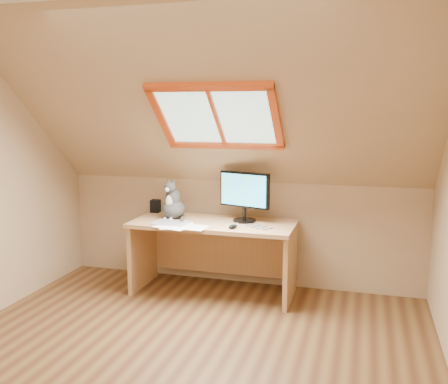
% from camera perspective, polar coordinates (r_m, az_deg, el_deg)
% --- Properties ---
extents(ground, '(3.50, 3.50, 0.00)m').
position_cam_1_polar(ground, '(3.50, -5.96, -19.31)').
color(ground, brown).
rests_on(ground, ground).
extents(room_shell, '(3.52, 3.52, 2.41)m').
position_cam_1_polar(room_shell, '(3.00, -7.09, 4.56)').
color(room_shell, tan).
rests_on(room_shell, ground).
extents(desk, '(1.48, 0.65, 0.67)m').
position_cam_1_polar(desk, '(4.64, -0.98, -5.80)').
color(desk, tan).
rests_on(desk, ground).
extents(monitor, '(0.48, 0.21, 0.45)m').
position_cam_1_polar(monitor, '(4.49, 2.34, -0.15)').
color(monitor, black).
rests_on(monitor, desk).
extents(cat, '(0.25, 0.29, 0.39)m').
position_cam_1_polar(cat, '(4.65, -5.84, -1.39)').
color(cat, '#4A4542').
rests_on(cat, desk).
extents(desk_speaker, '(0.09, 0.09, 0.12)m').
position_cam_1_polar(desk_speaker, '(4.98, -7.85, -1.60)').
color(desk_speaker, black).
rests_on(desk_speaker, desk).
extents(graphics_tablet, '(0.31, 0.23, 0.01)m').
position_cam_1_polar(graphics_tablet, '(4.48, -6.07, -3.52)').
color(graphics_tablet, '#B2B2B7').
rests_on(graphics_tablet, desk).
extents(mouse, '(0.09, 0.12, 0.03)m').
position_cam_1_polar(mouse, '(4.28, 1.02, -3.97)').
color(mouse, black).
rests_on(mouse, desk).
extents(papers, '(0.35, 0.30, 0.01)m').
position_cam_1_polar(papers, '(4.35, -4.71, -3.93)').
color(papers, white).
rests_on(papers, desk).
extents(cables, '(0.51, 0.26, 0.01)m').
position_cam_1_polar(cables, '(4.33, 2.71, -3.98)').
color(cables, silver).
rests_on(cables, desk).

